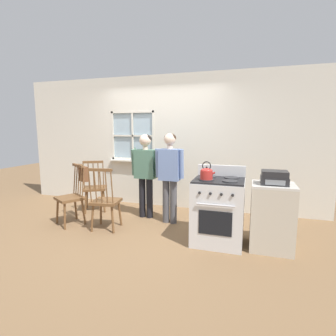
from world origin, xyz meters
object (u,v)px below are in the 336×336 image
chair_center_cluster (105,202)px  stove (218,210)px  chair_near_wall (95,188)px  potted_plant (135,155)px  stereo (274,178)px  side_counter (272,217)px  handbag (83,173)px  kettle (206,173)px  person_teen_center (170,170)px  chair_by_window (71,198)px  person_elderly_left (146,167)px

chair_center_cluster → stove: bearing=174.1°
chair_near_wall → chair_center_cluster: same height
chair_near_wall → potted_plant: (0.57, 0.68, 0.61)m
potted_plant → stereo: potted_plant is taller
stove → side_counter: (0.72, 0.01, -0.02)m
chair_center_cluster → side_counter: 2.51m
side_counter → stereo: 0.54m
stove → handbag: 2.40m
handbag → stove: bearing=-4.8°
potted_plant → stereo: size_ratio=0.89×
stove → side_counter: bearing=0.6°
chair_near_wall → kettle: bearing=129.8°
chair_center_cluster → handbag: same height
chair_near_wall → stove: bearing=133.7°
person_teen_center → potted_plant: person_teen_center is taller
chair_by_window → chair_center_cluster: 0.69m
kettle → side_counter: kettle is taller
chair_near_wall → handbag: (0.14, -0.55, 0.39)m
side_counter → person_elderly_left: bearing=161.8°
person_elderly_left → potted_plant: (-0.54, 0.73, 0.13)m
kettle → handbag: bearing=171.5°
person_elderly_left → stove: size_ratio=1.41×
person_elderly_left → kettle: person_elderly_left is taller
chair_near_wall → person_elderly_left: bearing=148.0°
stove → kettle: size_ratio=4.39×
chair_by_window → chair_center_cluster: same height
chair_center_cluster → side_counter: chair_center_cluster is taller
chair_center_cluster → potted_plant: (-0.14, 1.47, 0.61)m
chair_by_window → side_counter: 3.20m
potted_plant → side_counter: size_ratio=0.34×
chair_by_window → chair_center_cluster: (0.69, -0.04, 0.00)m
chair_near_wall → chair_by_window: bearing=62.0°
person_elderly_left → potted_plant: size_ratio=5.04×
chair_by_window → chair_center_cluster: bearing=27.6°
chair_by_window → person_teen_center: bearing=50.3°
chair_center_cluster → person_elderly_left: size_ratio=0.67×
person_teen_center → handbag: (-1.47, -0.36, -0.08)m
chair_near_wall → stereo: bearing=137.0°
kettle → potted_plant: bearing=138.7°
chair_center_cluster → potted_plant: potted_plant is taller
stove → handbag: size_ratio=3.53×
handbag → person_elderly_left: bearing=27.4°
chair_center_cluster → handbag: (-0.57, 0.24, 0.39)m
person_teen_center → handbag: size_ratio=5.05×
person_teen_center → stereo: size_ratio=4.56×
person_elderly_left → person_teen_center: 0.52m
chair_by_window → potted_plant: potted_plant is taller
chair_near_wall → handbag: size_ratio=3.34×
chair_center_cluster → kettle: (1.64, -0.09, 0.56)m
potted_plant → side_counter: 3.07m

